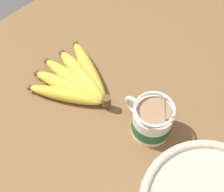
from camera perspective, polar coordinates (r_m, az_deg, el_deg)
The scene contains 3 objects.
table at distance 76.29cm, azimuth 3.90°, elevation -1.04°, with size 91.48×91.48×3.02cm.
coffee_mug at distance 67.52cm, azimuth 7.26°, elevation -4.49°, with size 12.15×8.78×15.00cm.
banana_bunch at distance 76.27cm, azimuth -6.58°, elevation 2.81°, with size 21.83×20.18×4.08cm.
Camera 1 is at (-24.85, 33.72, 65.28)cm, focal length 50.00 mm.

